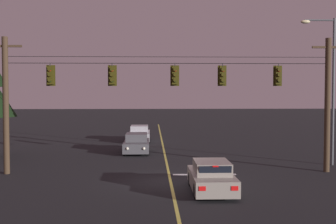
# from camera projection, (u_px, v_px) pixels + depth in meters

# --- Properties ---
(ground_plane) EXTENTS (180.00, 180.00, 0.00)m
(ground_plane) POSITION_uv_depth(u_px,v_px,m) (171.00, 182.00, 22.66)
(ground_plane) COLOR black
(lane_centre_stripe) EXTENTS (0.14, 60.00, 0.01)m
(lane_centre_stripe) POSITION_uv_depth(u_px,v_px,m) (165.00, 157.00, 31.10)
(lane_centre_stripe) COLOR #D1C64C
(lane_centre_stripe) RESTS_ON ground
(stop_bar_paint) EXTENTS (3.40, 0.36, 0.01)m
(stop_bar_paint) POSITION_uv_depth(u_px,v_px,m) (205.00, 174.00, 24.59)
(stop_bar_paint) COLOR silver
(stop_bar_paint) RESTS_ON ground
(signal_span_assembly) EXTENTS (19.30, 0.32, 7.36)m
(signal_span_assembly) POSITION_uv_depth(u_px,v_px,m) (169.00, 103.00, 24.94)
(signal_span_assembly) COLOR #423021
(signal_span_assembly) RESTS_ON ground
(traffic_light_leftmost) EXTENTS (0.48, 0.41, 1.22)m
(traffic_light_leftmost) POSITION_uv_depth(u_px,v_px,m) (50.00, 75.00, 24.61)
(traffic_light_leftmost) COLOR black
(traffic_light_left_inner) EXTENTS (0.48, 0.41, 1.22)m
(traffic_light_left_inner) POSITION_uv_depth(u_px,v_px,m) (112.00, 75.00, 24.74)
(traffic_light_left_inner) COLOR black
(traffic_light_centre) EXTENTS (0.48, 0.41, 1.22)m
(traffic_light_centre) POSITION_uv_depth(u_px,v_px,m) (175.00, 75.00, 24.86)
(traffic_light_centre) COLOR black
(traffic_light_right_inner) EXTENTS (0.48, 0.41, 1.22)m
(traffic_light_right_inner) POSITION_uv_depth(u_px,v_px,m) (223.00, 76.00, 24.96)
(traffic_light_right_inner) COLOR black
(traffic_light_rightmost) EXTENTS (0.48, 0.41, 1.22)m
(traffic_light_rightmost) POSITION_uv_depth(u_px,v_px,m) (278.00, 76.00, 25.07)
(traffic_light_rightmost) COLOR black
(car_waiting_near_lane) EXTENTS (1.80, 4.33, 1.39)m
(car_waiting_near_lane) POSITION_uv_depth(u_px,v_px,m) (212.00, 177.00, 20.35)
(car_waiting_near_lane) COLOR gray
(car_waiting_near_lane) RESTS_ON ground
(car_oncoming_lead) EXTENTS (1.80, 4.42, 1.39)m
(car_oncoming_lead) POSITION_uv_depth(u_px,v_px,m) (137.00, 144.00, 33.24)
(car_oncoming_lead) COLOR #4C4C51
(car_oncoming_lead) RESTS_ON ground
(car_oncoming_trailing) EXTENTS (1.80, 4.42, 1.39)m
(car_oncoming_trailing) POSITION_uv_depth(u_px,v_px,m) (139.00, 134.00, 40.70)
(car_oncoming_trailing) COLOR #A5A5AD
(car_oncoming_trailing) RESTS_ON ground
(street_lamp_corner) EXTENTS (2.11, 0.30, 8.79)m
(street_lamp_corner) POSITION_uv_depth(u_px,v_px,m) (329.00, 78.00, 27.48)
(street_lamp_corner) COLOR #4C4F54
(street_lamp_corner) RESTS_ON ground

